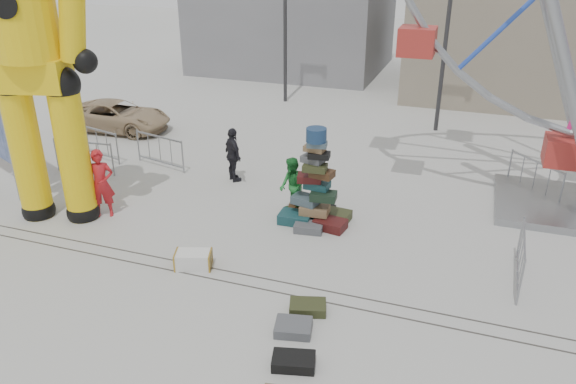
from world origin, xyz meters
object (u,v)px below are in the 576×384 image
(barricade_dummy_a, at_px, (98,143))
(barricade_wheel_back, at_px, (534,178))
(barricade_dummy_c, at_px, (160,151))
(pedestrian_green, at_px, (292,187))
(barricade_wheel_front, at_px, (520,259))
(crash_test_dummy, at_px, (31,50))
(steamer_trunk, at_px, (193,260))
(barricade_dummy_b, at_px, (84,157))
(lamp_post_right, at_px, (452,11))
(pedestrian_red, at_px, (101,184))
(suitcase_tower, at_px, (315,197))
(pedestrian_black, at_px, (233,155))
(parked_suv, at_px, (117,116))

(barricade_dummy_a, bearing_deg, barricade_wheel_back, 21.47)
(barricade_dummy_c, bearing_deg, pedestrian_green, -5.79)
(barricade_dummy_a, relative_size, barricade_wheel_front, 1.00)
(crash_test_dummy, xyz_separation_m, steamer_trunk, (4.63, -1.09, -4.29))
(crash_test_dummy, relative_size, barricade_dummy_a, 4.25)
(steamer_trunk, height_order, pedestrian_green, pedestrian_green)
(barricade_wheel_front, bearing_deg, pedestrian_green, 77.41)
(barricade_dummy_b, distance_m, barricade_wheel_back, 13.79)
(lamp_post_right, relative_size, barricade_dummy_b, 4.00)
(pedestrian_red, bearing_deg, barricade_dummy_c, 67.89)
(barricade_dummy_a, bearing_deg, barricade_dummy_b, -57.76)
(suitcase_tower, bearing_deg, barricade_dummy_c, 161.89)
(barricade_dummy_a, bearing_deg, barricade_dummy_c, 15.59)
(barricade_wheel_back, bearing_deg, suitcase_tower, -98.01)
(pedestrian_red, distance_m, pedestrian_green, 5.11)
(lamp_post_right, xyz_separation_m, pedestrian_black, (-5.50, -7.19, -3.63))
(steamer_trunk, bearing_deg, suitcase_tower, 38.89)
(barricade_dummy_c, height_order, parked_suv, parked_suv)
(suitcase_tower, distance_m, pedestrian_red, 5.73)
(barricade_dummy_b, bearing_deg, pedestrian_black, 6.49)
(suitcase_tower, relative_size, barricade_wheel_back, 1.32)
(barricade_dummy_c, height_order, pedestrian_green, pedestrian_green)
(lamp_post_right, distance_m, barricade_dummy_a, 13.33)
(lamp_post_right, bearing_deg, parked_suv, -160.64)
(pedestrian_red, relative_size, parked_suv, 0.45)
(lamp_post_right, xyz_separation_m, steamer_trunk, (-4.29, -12.09, -4.29))
(pedestrian_green, bearing_deg, pedestrian_black, -162.52)
(barricade_dummy_a, distance_m, pedestrian_red, 4.53)
(pedestrian_green, bearing_deg, suitcase_tower, 30.60)
(barricade_wheel_back, xyz_separation_m, pedestrian_black, (-8.72, -1.93, 0.30))
(suitcase_tower, bearing_deg, barricade_wheel_back, 35.25)
(lamp_post_right, distance_m, pedestrian_green, 9.98)
(pedestrian_red, bearing_deg, pedestrian_green, -8.35)
(crash_test_dummy, relative_size, barricade_wheel_back, 4.25)
(lamp_post_right, bearing_deg, crash_test_dummy, -129.04)
(pedestrian_black, bearing_deg, barricade_dummy_b, 54.24)
(pedestrian_red, xyz_separation_m, parked_suv, (-4.03, 6.37, -0.37))
(barricade_dummy_a, height_order, barricade_wheel_front, same)
(barricade_dummy_a, relative_size, barricade_wheel_back, 1.00)
(barricade_dummy_b, xyz_separation_m, barricade_wheel_front, (12.99, -1.94, 0.00))
(barricade_dummy_c, relative_size, barricade_wheel_back, 1.00)
(lamp_post_right, relative_size, suitcase_tower, 3.03)
(suitcase_tower, height_order, barricade_wheel_back, suitcase_tower)
(crash_test_dummy, distance_m, steamer_trunk, 6.40)
(barricade_dummy_c, relative_size, pedestrian_red, 1.06)
(barricade_dummy_a, distance_m, barricade_dummy_b, 1.28)
(crash_test_dummy, relative_size, barricade_dummy_b, 4.25)
(barricade_dummy_c, bearing_deg, parked_suv, 155.75)
(crash_test_dummy, bearing_deg, barricade_dummy_b, 101.33)
(pedestrian_red, bearing_deg, pedestrian_black, 26.35)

